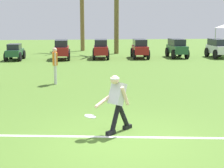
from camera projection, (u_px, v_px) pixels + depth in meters
The scene contains 13 objects.
ground_plane at pixel (122, 141), 7.82m from camera, with size 80.00×80.00×0.00m, color #4A6F27.
field_line_paint at pixel (121, 137), 8.07m from camera, with size 25.94×0.12×0.01m, color white.
frisbee_thrower at pixel (117, 101), 8.26m from camera, with size 0.99×0.66×1.43m.
frisbee_in_flight at pixel (90, 116), 7.92m from camera, with size 0.30×0.30×0.07m.
teammate_midfield at pixel (55, 62), 14.55m from camera, with size 0.24×0.50×1.56m.
parked_car_slot_b at pixel (15, 52), 23.27m from camera, with size 1.14×2.23×1.10m.
parked_car_slot_c at pixel (62, 49), 23.66m from camera, with size 1.15×2.40×1.34m.
parked_car_slot_d at pixel (101, 48), 24.18m from camera, with size 1.29×2.46×1.34m.
parked_car_slot_e at pixel (140, 48), 24.40m from camera, with size 1.30×2.46×1.34m.
parked_car_slot_f at pixel (177, 48), 24.79m from camera, with size 1.15×2.40×1.34m.
parked_car_slot_g at pixel (218, 48), 24.69m from camera, with size 1.18×2.42×1.34m.
palm_tree_right_of_centre at pixel (82, 9), 29.64m from camera, with size 3.88×3.53×5.93m.
palm_tree_far_right at pixel (116, 11), 27.15m from camera, with size 3.56×3.73×5.75m.
Camera 1 is at (-1.04, -7.37, 2.73)m, focal length 55.00 mm.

